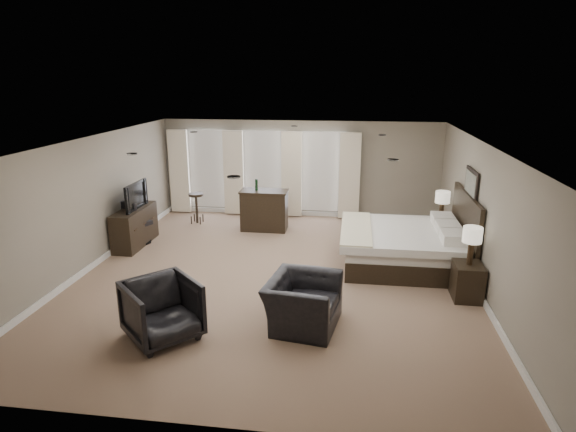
# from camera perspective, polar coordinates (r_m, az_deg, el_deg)

# --- Properties ---
(room) EXTENTS (7.60, 8.60, 2.64)m
(room) POSITION_cam_1_polar(r_m,az_deg,el_deg) (9.03, -1.60, 0.55)
(room) COLOR #866A55
(room) RESTS_ON ground
(window_bay) EXTENTS (5.25, 0.20, 2.30)m
(window_bay) POSITION_cam_1_polar(r_m,az_deg,el_deg) (13.16, -3.01, 5.16)
(window_bay) COLOR silver
(window_bay) RESTS_ON room
(bed) EXTENTS (2.41, 2.30, 1.53)m
(bed) POSITION_cam_1_polar(r_m,az_deg,el_deg) (10.01, 14.04, -1.53)
(bed) COLOR silver
(bed) RESTS_ON ground
(nightstand_near) EXTENTS (0.48, 0.59, 0.64)m
(nightstand_near) POSITION_cam_1_polar(r_m,az_deg,el_deg) (8.97, 20.47, -7.28)
(nightstand_near) COLOR black
(nightstand_near) RESTS_ON ground
(nightstand_far) EXTENTS (0.42, 0.52, 0.56)m
(nightstand_far) POSITION_cam_1_polar(r_m,az_deg,el_deg) (11.65, 17.51, -1.77)
(nightstand_far) COLOR black
(nightstand_far) RESTS_ON ground
(lamp_near) EXTENTS (0.32, 0.32, 0.67)m
(lamp_near) POSITION_cam_1_polar(r_m,az_deg,el_deg) (8.74, 20.90, -3.34)
(lamp_near) COLOR beige
(lamp_near) RESTS_ON nightstand_near
(lamp_far) EXTENTS (0.33, 0.33, 0.67)m
(lamp_far) POSITION_cam_1_polar(r_m,az_deg,el_deg) (11.48, 17.78, 1.16)
(lamp_far) COLOR beige
(lamp_far) RESTS_ON nightstand_far
(wall_art) EXTENTS (0.04, 0.96, 0.56)m
(wall_art) POSITION_cam_1_polar(r_m,az_deg,el_deg) (9.95, 20.86, 3.64)
(wall_art) COLOR slate
(wall_art) RESTS_ON room
(dresser) EXTENTS (0.48, 1.49, 0.87)m
(dresser) POSITION_cam_1_polar(r_m,az_deg,el_deg) (11.50, -17.70, -1.24)
(dresser) COLOR black
(dresser) RESTS_ON ground
(tv) EXTENTS (0.60, 1.05, 0.14)m
(tv) POSITION_cam_1_polar(r_m,az_deg,el_deg) (11.36, -17.92, 1.18)
(tv) COLOR black
(tv) RESTS_ON dresser
(armchair_near) EXTENTS (0.95, 1.29, 1.03)m
(armchair_near) POSITION_cam_1_polar(r_m,az_deg,el_deg) (7.50, 1.77, -9.29)
(armchair_near) COLOR black
(armchair_near) RESTS_ON ground
(armchair_far) EXTENTS (1.32, 1.32, 0.99)m
(armchair_far) POSITION_cam_1_polar(r_m,az_deg,el_deg) (7.39, -14.71, -10.46)
(armchair_far) COLOR black
(armchair_far) RESTS_ON ground
(bar_counter) EXTENTS (1.17, 0.61, 1.02)m
(bar_counter) POSITION_cam_1_polar(r_m,az_deg,el_deg) (12.03, -2.83, 0.71)
(bar_counter) COLOR black
(bar_counter) RESTS_ON ground
(bar_stool_left) EXTENTS (0.45, 0.45, 0.80)m
(bar_stool_left) POSITION_cam_1_polar(r_m,az_deg,el_deg) (12.82, -10.77, 0.91)
(bar_stool_left) COLOR black
(bar_stool_left) RESTS_ON ground
(bar_stool_right) EXTENTS (0.49, 0.49, 0.84)m
(bar_stool_right) POSITION_cam_1_polar(r_m,az_deg,el_deg) (12.62, -1.48, 1.04)
(bar_stool_right) COLOR black
(bar_stool_right) RESTS_ON ground
(desk_chair) EXTENTS (0.70, 0.70, 1.03)m
(desk_chair) POSITION_cam_1_polar(r_m,az_deg,el_deg) (11.57, -17.35, -0.68)
(desk_chair) COLOR black
(desk_chair) RESTS_ON ground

